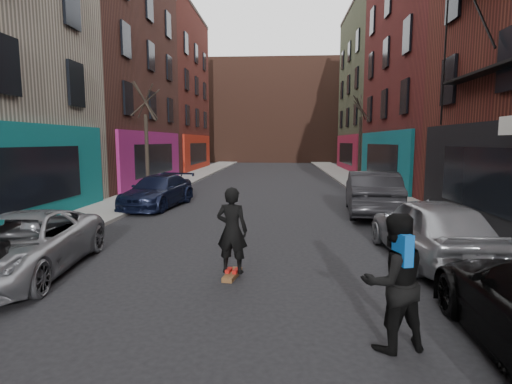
# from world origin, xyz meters

# --- Properties ---
(sidewalk_left) EXTENTS (2.50, 84.00, 0.13)m
(sidewalk_left) POSITION_xyz_m (-6.25, 30.00, 0.07)
(sidewalk_left) COLOR gray
(sidewalk_left) RESTS_ON ground
(sidewalk_right) EXTENTS (2.50, 84.00, 0.13)m
(sidewalk_right) POSITION_xyz_m (6.25, 30.00, 0.07)
(sidewalk_right) COLOR gray
(sidewalk_right) RESTS_ON ground
(building_far) EXTENTS (40.00, 10.00, 14.00)m
(building_far) POSITION_xyz_m (0.00, 56.00, 7.00)
(building_far) COLOR #47281E
(building_far) RESTS_ON ground
(tree_left_far) EXTENTS (2.00, 2.00, 6.50)m
(tree_left_far) POSITION_xyz_m (-6.20, 18.00, 3.38)
(tree_left_far) COLOR black
(tree_left_far) RESTS_ON sidewalk_left
(tree_right_far) EXTENTS (2.00, 2.00, 6.80)m
(tree_right_far) POSITION_xyz_m (6.20, 24.00, 3.53)
(tree_right_far) COLOR black
(tree_right_far) RESTS_ON sidewalk_right
(parked_left_far) EXTENTS (2.70, 4.98, 1.33)m
(parked_left_far) POSITION_xyz_m (-4.60, 5.02, 0.66)
(parked_left_far) COLOR gray
(parked_left_far) RESTS_ON ground
(parked_left_end) EXTENTS (2.60, 5.03, 1.40)m
(parked_left_end) POSITION_xyz_m (-4.43, 14.07, 0.70)
(parked_left_end) COLOR black
(parked_left_end) RESTS_ON ground
(parked_right_far) EXTENTS (2.05, 4.71, 1.58)m
(parked_right_far) POSITION_xyz_m (4.60, 6.65, 0.79)
(parked_right_far) COLOR #94969D
(parked_right_far) RESTS_ON ground
(parked_right_end) EXTENTS (2.41, 5.40, 1.72)m
(parked_right_end) POSITION_xyz_m (4.60, 12.98, 0.86)
(parked_right_end) COLOR black
(parked_right_end) RESTS_ON ground
(skateboard) EXTENTS (0.36, 0.83, 0.10)m
(skateboard) POSITION_xyz_m (-0.03, 5.15, 0.05)
(skateboard) COLOR brown
(skateboard) RESTS_ON ground
(skateboarder) EXTENTS (0.74, 0.55, 1.84)m
(skateboarder) POSITION_xyz_m (-0.03, 5.15, 1.02)
(skateboarder) COLOR black
(skateboarder) RESTS_ON skateboard
(pedestrian) EXTENTS (1.11, 0.97, 1.93)m
(pedestrian) POSITION_xyz_m (2.55, 2.35, 0.97)
(pedestrian) COLOR black
(pedestrian) RESTS_ON ground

